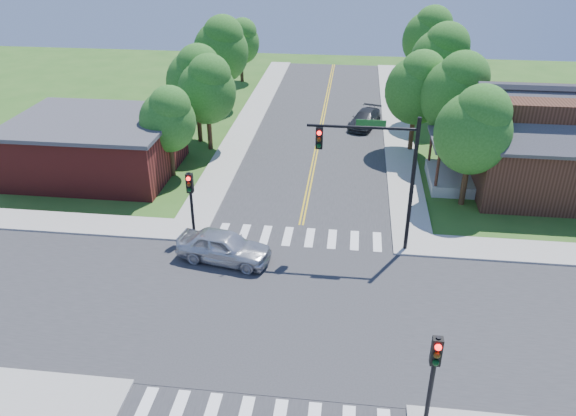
# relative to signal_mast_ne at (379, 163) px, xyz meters

# --- Properties ---
(ground) EXTENTS (100.00, 100.00, 0.00)m
(ground) POSITION_rel_signal_mast_ne_xyz_m (-3.91, -5.59, -4.85)
(ground) COLOR #2A571B
(ground) RESTS_ON ground
(road_ns) EXTENTS (10.00, 90.00, 0.04)m
(road_ns) POSITION_rel_signal_mast_ne_xyz_m (-3.91, -5.59, -4.83)
(road_ns) COLOR #2D2D30
(road_ns) RESTS_ON ground
(road_ew) EXTENTS (90.00, 10.00, 0.04)m
(road_ew) POSITION_rel_signal_mast_ne_xyz_m (-3.91, -5.59, -4.83)
(road_ew) COLOR #2D2D30
(road_ew) RESTS_ON ground
(intersection_patch) EXTENTS (10.20, 10.20, 0.06)m
(intersection_patch) POSITION_rel_signal_mast_ne_xyz_m (-3.91, -5.59, -4.85)
(intersection_patch) COLOR #2D2D30
(intersection_patch) RESTS_ON ground
(sidewalk_ne) EXTENTS (40.00, 40.00, 0.14)m
(sidewalk_ne) POSITION_rel_signal_mast_ne_xyz_m (11.90, 10.23, -4.78)
(sidewalk_ne) COLOR #9E9B93
(sidewalk_ne) RESTS_ON ground
(sidewalk_nw) EXTENTS (40.00, 40.00, 0.14)m
(sidewalk_nw) POSITION_rel_signal_mast_ne_xyz_m (-19.73, 10.23, -4.78)
(sidewalk_nw) COLOR #9E9B93
(sidewalk_nw) RESTS_ON ground
(crosswalk_north) EXTENTS (8.85, 2.00, 0.01)m
(crosswalk_north) POSITION_rel_signal_mast_ne_xyz_m (-3.91, 0.61, -4.80)
(crosswalk_north) COLOR white
(crosswalk_north) RESTS_ON ground
(centerline) EXTENTS (0.30, 90.00, 0.01)m
(centerline) POSITION_rel_signal_mast_ne_xyz_m (-3.91, -5.59, -4.80)
(centerline) COLOR gold
(centerline) RESTS_ON ground
(signal_mast_ne) EXTENTS (5.30, 0.42, 7.20)m
(signal_mast_ne) POSITION_rel_signal_mast_ne_xyz_m (0.00, 0.00, 0.00)
(signal_mast_ne) COLOR black
(signal_mast_ne) RESTS_ON ground
(signal_pole_se) EXTENTS (0.34, 0.42, 3.80)m
(signal_pole_se) POSITION_rel_signal_mast_ne_xyz_m (1.69, -11.21, -2.19)
(signal_pole_se) COLOR black
(signal_pole_se) RESTS_ON ground
(signal_pole_nw) EXTENTS (0.34, 0.42, 3.80)m
(signal_pole_nw) POSITION_rel_signal_mast_ne_xyz_m (-9.51, -0.01, -2.19)
(signal_pole_nw) COLOR black
(signal_pole_nw) RESTS_ON ground
(house_ne) EXTENTS (13.05, 8.80, 7.11)m
(house_ne) POSITION_rel_signal_mast_ne_xyz_m (11.19, 8.65, -1.52)
(house_ne) COLOR #331B11
(house_ne) RESTS_ON ground
(building_nw) EXTENTS (10.40, 8.40, 3.73)m
(building_nw) POSITION_rel_signal_mast_ne_xyz_m (-18.11, 7.61, -2.97)
(building_nw) COLOR maroon
(building_nw) RESTS_ON ground
(tree_e_a) EXTENTS (4.33, 4.12, 7.37)m
(tree_e_a) POSITION_rel_signal_mast_ne_xyz_m (5.47, 5.68, -0.03)
(tree_e_a) COLOR #382314
(tree_e_a) RESTS_ON ground
(tree_e_b) EXTENTS (4.59, 4.36, 7.81)m
(tree_e_b) POSITION_rel_signal_mast_ne_xyz_m (5.35, 11.97, 0.26)
(tree_e_b) COLOR #382314
(tree_e_b) RESTS_ON ground
(tree_e_c) EXTENTS (4.84, 4.59, 8.22)m
(tree_e_c) POSITION_rel_signal_mast_ne_xyz_m (5.29, 20.20, 0.53)
(tree_e_c) COLOR #382314
(tree_e_c) RESTS_ON ground
(tree_e_d) EXTENTS (4.79, 4.55, 8.14)m
(tree_e_d) POSITION_rel_signal_mast_ne_xyz_m (5.26, 29.36, 0.48)
(tree_e_d) COLOR #382314
(tree_e_d) RESTS_ON ground
(tree_w_a) EXTENTS (3.60, 3.42, 6.12)m
(tree_w_a) POSITION_rel_signal_mast_ne_xyz_m (-12.99, 7.64, -0.84)
(tree_w_a) COLOR #382314
(tree_w_a) RESTS_ON ground
(tree_w_b) EXTENTS (4.35, 4.13, 7.39)m
(tree_w_b) POSITION_rel_signal_mast_ne_xyz_m (-12.79, 13.97, -0.01)
(tree_w_b) COLOR #382314
(tree_w_b) RESTS_ON ground
(tree_w_c) EXTENTS (4.74, 4.50, 8.05)m
(tree_w_c) POSITION_rel_signal_mast_ne_xyz_m (-12.86, 22.41, 0.43)
(tree_w_c) COLOR #382314
(tree_w_c) RESTS_ON ground
(tree_w_d) EXTENTS (3.76, 3.58, 6.40)m
(tree_w_d) POSITION_rel_signal_mast_ne_xyz_m (-12.91, 31.15, -0.66)
(tree_w_d) COLOR #382314
(tree_w_d) RESTS_ON ground
(tree_house) EXTENTS (4.34, 4.12, 7.38)m
(tree_house) POSITION_rel_signal_mast_ne_xyz_m (2.99, 13.94, -0.02)
(tree_house) COLOR #382314
(tree_house) RESTS_ON ground
(tree_bldg) EXTENTS (4.15, 3.94, 7.05)m
(tree_bldg) POSITION_rel_signal_mast_ne_xyz_m (-11.63, 12.51, -0.23)
(tree_bldg) COLOR #382314
(tree_bldg) RESTS_ON ground
(car_silver) EXTENTS (3.64, 5.44, 1.62)m
(car_silver) POSITION_rel_signal_mast_ne_xyz_m (-7.38, -2.09, -4.04)
(car_silver) COLOR silver
(car_silver) RESTS_ON ground
(car_dgrey) EXTENTS (4.28, 5.48, 1.30)m
(car_dgrey) POSITION_rel_signal_mast_ne_xyz_m (-0.41, 18.72, -4.20)
(car_dgrey) COLOR #2A2C2F
(car_dgrey) RESTS_ON ground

